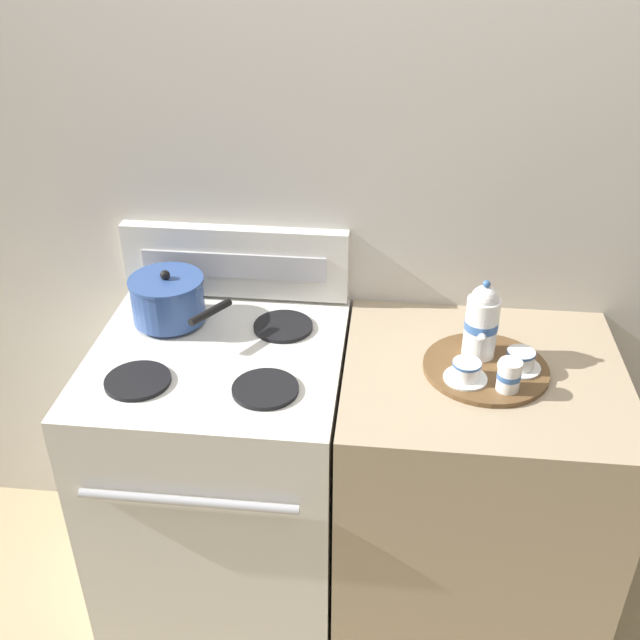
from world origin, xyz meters
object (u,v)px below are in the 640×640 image
Objects in this scene: serving_tray at (486,368)px; teacup_left at (466,371)px; saucepan at (168,299)px; creamer_jug at (509,375)px; teapot at (482,321)px; teacup_right at (520,360)px; stove at (226,478)px.

teacup_left is (-0.06, -0.06, 0.03)m from serving_tray.
serving_tray is 0.09m from teacup_left.
saucepan is 3.67× the size of creamer_jug.
creamer_jug reaches higher than teacup_left.
teacup_right is at bearing -28.30° from teapot.
teapot is at bearing -6.26° from saucepan.
serving_tray reaches higher than stove.
saucepan is at bearing 137.50° from stove.
saucepan is at bearing 171.20° from teacup_right.
teacup_left is at bearing -131.47° from serving_tray.
teacup_left is (0.83, -0.21, -0.04)m from saucepan.
serving_tray is 1.47× the size of teapot.
teacup_left is at bearing -155.86° from teacup_right.
serving_tray is at bearing -71.78° from teapot.
teacup_left is 1.35× the size of creamer_jug.
saucepan reaches higher than serving_tray.
teacup_right is at bearing -0.05° from stove.
saucepan is at bearing 170.46° from serving_tray.
serving_tray is 3.98× the size of creamer_jug.
stove is 0.93m from creamer_jug.
creamer_jug reaches higher than serving_tray.
saucepan is 0.86m from teacup_left.
teacup_left is 0.16m from teacup_right.
stove is 0.86m from serving_tray.
saucepan is 0.98m from teacup_right.
serving_tray is at bearing 179.09° from teacup_right.
teacup_right is at bearing -8.80° from saucepan.
teacup_left is 1.00× the size of teacup_right.
creamer_jug reaches higher than teacup_right.
stove is 4.15× the size of teapot.
serving_tray is 2.94× the size of teacup_right.
teacup_right is (0.97, -0.15, -0.04)m from saucepan.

